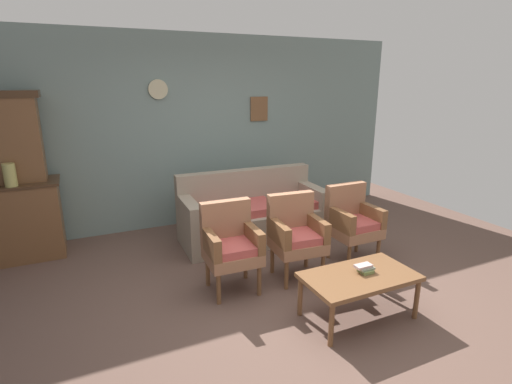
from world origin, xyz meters
TOP-DOWN VIEW (x-y plane):
  - ground_plane at (0.00, 0.00)m, footprint 7.68×7.68m
  - wall_back_with_decor at (0.00, 2.63)m, footprint 6.40×0.09m
  - side_cabinet at (-2.49, 2.25)m, footprint 1.16×0.55m
  - vase_on_cabinet at (-2.39, 2.08)m, footprint 0.13×0.13m
  - floral_couch at (0.36, 1.62)m, footprint 1.93×0.85m
  - armchair_near_cabinet at (-0.39, 0.51)m, footprint 0.54×0.51m
  - armchair_row_middle at (0.34, 0.47)m, footprint 0.56×0.53m
  - armchair_by_doorway at (1.15, 0.54)m, footprint 0.52×0.49m
  - coffee_table at (0.46, -0.45)m, footprint 1.00×0.56m
  - book_stack_on_table at (0.53, -0.42)m, footprint 0.17×0.12m

SIDE VIEW (x-z plane):
  - ground_plane at x=0.00m, z-range 0.00..0.00m
  - floral_couch at x=0.36m, z-range -0.12..0.78m
  - coffee_table at x=0.46m, z-range 0.17..0.59m
  - book_stack_on_table at x=0.53m, z-range 0.42..0.49m
  - side_cabinet at x=-2.49m, z-range 0.00..0.93m
  - armchair_near_cabinet at x=-0.39m, z-range 0.05..0.95m
  - armchair_row_middle at x=0.34m, z-range 0.05..0.95m
  - armchair_by_doorway at x=1.15m, z-range 0.05..0.95m
  - vase_on_cabinet at x=-2.39m, z-range 0.93..1.19m
  - wall_back_with_decor at x=0.00m, z-range 0.00..2.70m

